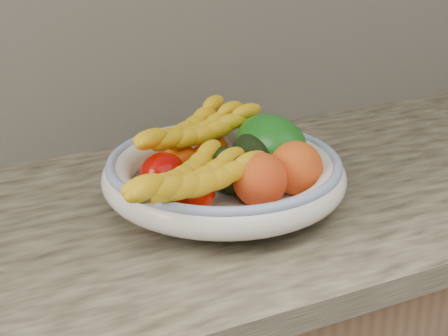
% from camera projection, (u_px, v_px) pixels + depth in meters
% --- Properties ---
extents(fruit_bowl, '(0.39, 0.39, 0.08)m').
position_uv_depth(fruit_bowl, '(224.00, 175.00, 1.10)').
color(fruit_bowl, white).
rests_on(fruit_bowl, kitchen_counter).
extents(clementine_back_left, '(0.07, 0.07, 0.05)m').
position_uv_depth(clementine_back_left, '(180.00, 159.00, 1.14)').
color(clementine_back_left, '#FF5C05').
rests_on(clementine_back_left, fruit_bowl).
extents(clementine_back_right, '(0.07, 0.07, 0.05)m').
position_uv_depth(clementine_back_right, '(212.00, 148.00, 1.19)').
color(clementine_back_right, '#E85404').
rests_on(clementine_back_right, fruit_bowl).
extents(clementine_back_mid, '(0.05, 0.05, 0.04)m').
position_uv_depth(clementine_back_mid, '(203.00, 158.00, 1.15)').
color(clementine_back_mid, '#FF5505').
rests_on(clementine_back_mid, fruit_bowl).
extents(tomato_left, '(0.08, 0.08, 0.07)m').
position_uv_depth(tomato_left, '(163.00, 173.00, 1.07)').
color(tomato_left, '#9D0300').
rests_on(tomato_left, fruit_bowl).
extents(tomato_near_left, '(0.09, 0.09, 0.07)m').
position_uv_depth(tomato_near_left, '(189.00, 192.00, 1.00)').
color(tomato_near_left, '#BB0C00').
rests_on(tomato_near_left, fruit_bowl).
extents(avocado_center, '(0.09, 0.11, 0.07)m').
position_uv_depth(avocado_center, '(227.00, 170.00, 1.07)').
color(avocado_center, black).
rests_on(avocado_center, fruit_bowl).
extents(avocado_right, '(0.11, 0.13, 0.07)m').
position_uv_depth(avocado_right, '(253.00, 155.00, 1.13)').
color(avocado_right, black).
rests_on(avocado_right, fruit_bowl).
extents(green_mango, '(0.15, 0.17, 0.13)m').
position_uv_depth(green_mango, '(271.00, 145.00, 1.14)').
color(green_mango, '#105510').
rests_on(green_mango, fruit_bowl).
extents(peach_front, '(0.09, 0.09, 0.08)m').
position_uv_depth(peach_front, '(260.00, 180.00, 1.03)').
color(peach_front, orange).
rests_on(peach_front, fruit_bowl).
extents(peach_right, '(0.09, 0.09, 0.09)m').
position_uv_depth(peach_right, '(296.00, 168.00, 1.07)').
color(peach_right, orange).
rests_on(peach_right, fruit_bowl).
extents(banana_bunch_back, '(0.30, 0.22, 0.08)m').
position_uv_depth(banana_bunch_back, '(193.00, 135.00, 1.15)').
color(banana_bunch_back, yellow).
rests_on(banana_bunch_back, fruit_bowl).
extents(banana_bunch_front, '(0.30, 0.23, 0.08)m').
position_uv_depth(banana_bunch_front, '(190.00, 184.00, 0.98)').
color(banana_bunch_front, yellow).
rests_on(banana_bunch_front, fruit_bowl).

